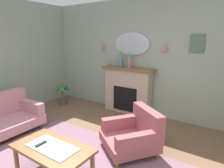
# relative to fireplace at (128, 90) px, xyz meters

# --- Properties ---
(wall_back) EXTENTS (6.90, 0.10, 2.78)m
(wall_back) POSITION_rel_fireplace_xyz_m (0.55, 0.22, 0.82)
(wall_back) COLOR #93A393
(wall_back) RESTS_ON ground
(fireplace) EXTENTS (1.36, 0.36, 1.16)m
(fireplace) POSITION_rel_fireplace_xyz_m (0.00, 0.00, 0.00)
(fireplace) COLOR tan
(fireplace) RESTS_ON ground
(mantel_vase_right) EXTENTS (0.12, 0.12, 0.37)m
(mantel_vase_right) POSITION_rel_fireplace_xyz_m (-0.20, -0.03, 0.76)
(mantel_vase_right) COLOR #4C7093
(mantel_vase_right) RESTS_ON fireplace
(mantel_vase_left) EXTENTS (0.10, 0.10, 0.39)m
(mantel_vase_left) POSITION_rel_fireplace_xyz_m (0.05, -0.03, 0.79)
(mantel_vase_left) COLOR #9E6084
(mantel_vase_left) RESTS_ON fireplace
(wall_mirror) EXTENTS (0.96, 0.06, 0.56)m
(wall_mirror) POSITION_rel_fireplace_xyz_m (0.00, 0.14, 1.14)
(wall_mirror) COLOR #B2BCC6
(wall_sconce_left) EXTENTS (0.14, 0.14, 0.14)m
(wall_sconce_left) POSITION_rel_fireplace_xyz_m (-0.85, 0.09, 1.09)
(wall_sconce_left) COLOR #D17066
(wall_sconce_right) EXTENTS (0.14, 0.14, 0.14)m
(wall_sconce_right) POSITION_rel_fireplace_xyz_m (0.85, 0.09, 1.09)
(wall_sconce_right) COLOR #D17066
(framed_picture) EXTENTS (0.28, 0.03, 0.36)m
(framed_picture) POSITION_rel_fireplace_xyz_m (1.50, 0.15, 1.18)
(framed_picture) COLOR #4C6B56
(coffee_table) EXTENTS (1.10, 0.60, 0.45)m
(coffee_table) POSITION_rel_fireplace_xyz_m (0.36, -2.64, -0.19)
(coffee_table) COLOR brown
(coffee_table) RESTS_ON ground
(tv_remote) EXTENTS (0.04, 0.16, 0.02)m
(tv_remote) POSITION_rel_fireplace_xyz_m (0.19, -2.69, -0.12)
(tv_remote) COLOR black
(tv_remote) RESTS_ON coffee_table
(armchair_in_corner) EXTENTS (1.13, 1.13, 0.71)m
(armchair_in_corner) POSITION_rel_fireplace_xyz_m (0.97, -1.46, -0.27)
(armchair_in_corner) COLOR #934C51
(armchair_in_corner) RESTS_ON ground
(potted_plant_small_fern) EXTENTS (0.42, 0.42, 0.65)m
(potted_plant_small_fern) POSITION_rel_fireplace_xyz_m (-1.80, -0.53, -0.25)
(potted_plant_small_fern) COLOR #474C56
(potted_plant_small_fern) RESTS_ON ground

